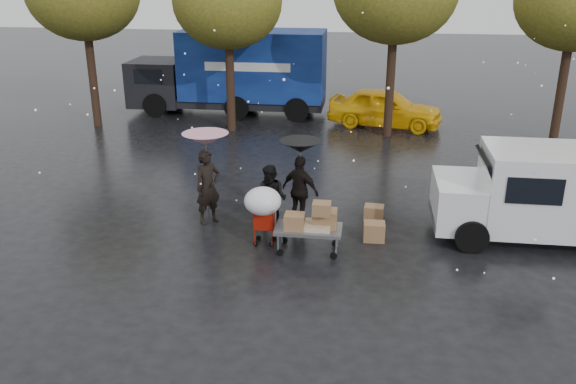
# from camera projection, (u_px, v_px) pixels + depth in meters

# --- Properties ---
(ground) EXTENTS (90.00, 90.00, 0.00)m
(ground) POSITION_uv_depth(u_px,v_px,m) (284.00, 247.00, 14.09)
(ground) COLOR black
(ground) RESTS_ON ground
(person_pink) EXTENTS (0.80, 0.81, 1.89)m
(person_pink) POSITION_uv_depth(u_px,v_px,m) (208.00, 187.00, 15.12)
(person_pink) COLOR black
(person_pink) RESTS_ON ground
(person_middle) EXTENTS (0.93, 0.80, 1.65)m
(person_middle) POSITION_uv_depth(u_px,v_px,m) (271.00, 198.00, 14.73)
(person_middle) COLOR black
(person_middle) RESTS_ON ground
(person_black) EXTENTS (1.12, 0.86, 1.77)m
(person_black) POSITION_uv_depth(u_px,v_px,m) (300.00, 191.00, 15.06)
(person_black) COLOR black
(person_black) RESTS_ON ground
(umbrella_pink) EXTENTS (1.13, 1.13, 2.33)m
(umbrella_pink) POSITION_uv_depth(u_px,v_px,m) (206.00, 139.00, 14.68)
(umbrella_pink) COLOR #4C4C4C
(umbrella_pink) RESTS_ON ground
(umbrella_black) EXTENTS (1.03, 1.03, 2.17)m
(umbrella_black) POSITION_uv_depth(u_px,v_px,m) (301.00, 147.00, 14.65)
(umbrella_black) COLOR #4C4C4C
(umbrella_black) RESTS_ON ground
(vendor_cart) EXTENTS (1.52, 0.80, 1.27)m
(vendor_cart) POSITION_uv_depth(u_px,v_px,m) (312.00, 222.00, 13.64)
(vendor_cart) COLOR slate
(vendor_cart) RESTS_ON ground
(shopping_cart) EXTENTS (0.84, 0.84, 1.46)m
(shopping_cart) POSITION_uv_depth(u_px,v_px,m) (263.00, 204.00, 13.75)
(shopping_cart) COLOR #AA1709
(shopping_cart) RESTS_ON ground
(white_van) EXTENTS (4.91, 2.18, 2.20)m
(white_van) POSITION_uv_depth(u_px,v_px,m) (550.00, 193.00, 14.14)
(white_van) COLOR white
(white_van) RESTS_ON ground
(blue_truck) EXTENTS (8.30, 2.60, 3.50)m
(blue_truck) POSITION_uv_depth(u_px,v_px,m) (234.00, 72.00, 25.82)
(blue_truck) COLOR navy
(blue_truck) RESTS_ON ground
(box_ground_near) EXTENTS (0.51, 0.41, 0.45)m
(box_ground_near) POSITION_uv_depth(u_px,v_px,m) (374.00, 231.00, 14.38)
(box_ground_near) COLOR brown
(box_ground_near) RESTS_ON ground
(box_ground_far) EXTENTS (0.51, 0.41, 0.38)m
(box_ground_far) POSITION_uv_depth(u_px,v_px,m) (374.00, 213.00, 15.53)
(box_ground_far) COLOR brown
(box_ground_far) RESTS_ON ground
(yellow_taxi) EXTENTS (4.71, 2.64, 1.51)m
(yellow_taxi) POSITION_uv_depth(u_px,v_px,m) (385.00, 108.00, 24.05)
(yellow_taxi) COLOR yellow
(yellow_taxi) RESTS_ON ground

